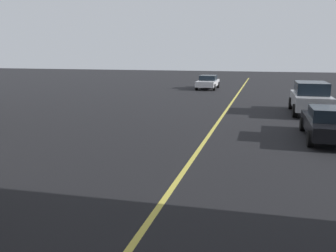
{
  "coord_description": "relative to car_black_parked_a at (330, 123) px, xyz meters",
  "views": [
    {
      "loc": [
        7.9,
        -2.2,
        3.5
      ],
      "look_at": [
        17.02,
        0.36,
        1.49
      ],
      "focal_mm": 36.49,
      "sensor_mm": 36.0,
      "label": 1
    }
  ],
  "objects": [
    {
      "name": "car_silver_mid",
      "position": [
        6.57,
        0.0,
        0.27
      ],
      "size": [
        4.7,
        2.14,
        1.88
      ],
      "color": "#B7BABF",
      "rests_on": "ground_plane"
    },
    {
      "name": "car_white_parked_b",
      "position": [
        19.63,
        8.21,
        0.0
      ],
      "size": [
        4.4,
        1.95,
        1.37
      ],
      "color": "silver",
      "rests_on": "ground_plane"
    },
    {
      "name": "lane_centre_line",
      "position": [
        -2.99,
        4.9,
        -0.7
      ],
      "size": [
        80.0,
        0.16,
        0.01
      ],
      "color": "#D8C64C",
      "rests_on": "ground_plane"
    },
    {
      "name": "car_black_parked_a",
      "position": [
        0.0,
        0.0,
        0.0
      ],
      "size": [
        4.4,
        1.95,
        1.37
      ],
      "color": "black",
      "rests_on": "ground_plane"
    }
  ]
}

